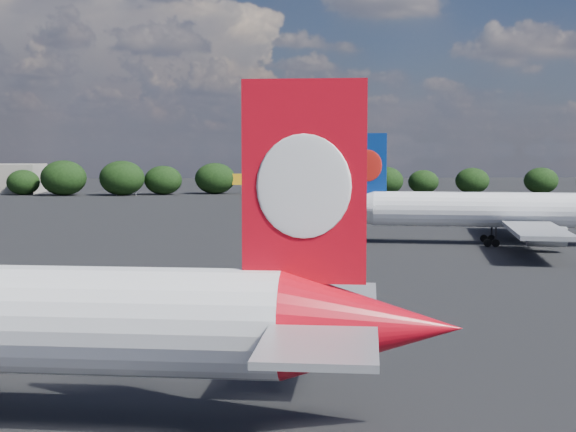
{
  "coord_description": "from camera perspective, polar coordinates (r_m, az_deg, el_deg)",
  "views": [
    {
      "loc": [
        13.69,
        -34.13,
        11.79
      ],
      "look_at": [
        16.0,
        12.0,
        8.0
      ],
      "focal_mm": 50.0,
      "sensor_mm": 36.0,
      "label": 1
    }
  ],
  "objects": [
    {
      "name": "ground",
      "position": [
        95.85,
        -11.07,
        -2.46
      ],
      "size": [
        500.0,
        500.0,
        0.0
      ],
      "primitive_type": "plane",
      "color": "black",
      "rests_on": "ground"
    },
    {
      "name": "china_southern_airliner",
      "position": [
        103.38,
        14.59,
        0.36
      ],
      "size": [
        42.63,
        40.75,
        13.98
      ],
      "color": "white",
      "rests_on": "ground"
    },
    {
      "name": "highway_sign",
      "position": [
        212.69,
        -11.44,
        2.27
      ],
      "size": [
        6.0,
        0.3,
        4.5
      ],
      "color": "#125C21",
      "rests_on": "ground"
    },
    {
      "name": "billboard_yellow",
      "position": [
        216.29,
        -3.31,
        2.59
      ],
      "size": [
        5.0,
        0.3,
        5.5
      ],
      "color": "#F4AB15",
      "rests_on": "ground"
    },
    {
      "name": "horizon_treeline",
      "position": [
        213.99,
        -6.02,
        2.58
      ],
      "size": [
        208.56,
        16.3,
        9.2
      ],
      "color": "black",
      "rests_on": "ground"
    }
  ]
}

